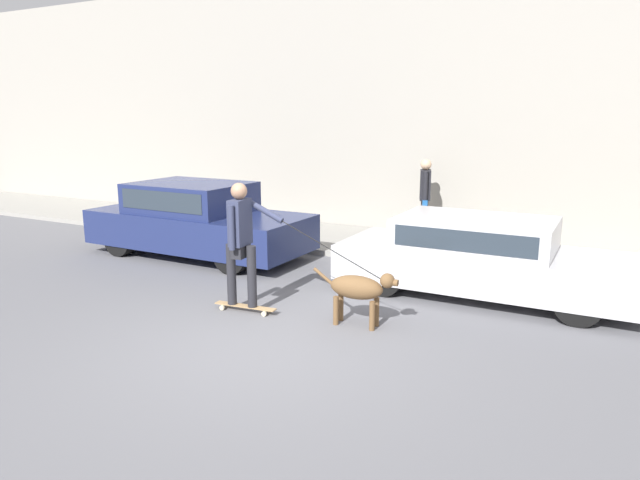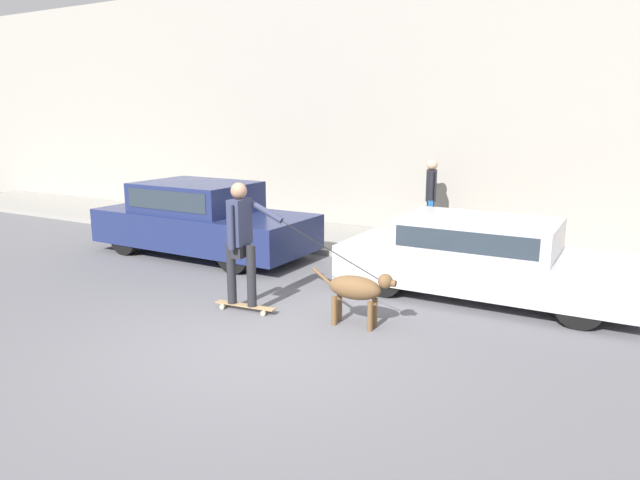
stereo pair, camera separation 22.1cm
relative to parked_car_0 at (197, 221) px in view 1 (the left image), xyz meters
The scene contains 8 objects.
ground_plane 4.81m from the parked_car_0, 41.89° to the right, with size 36.00×36.00×0.00m, color slate.
back_wall 5.62m from the parked_car_0, 46.70° to the left, with size 32.00×0.30×5.77m.
sidewalk_curb 4.28m from the parked_car_0, 33.23° to the left, with size 30.00×2.54×0.10m.
parked_car_0 is the anchor object (origin of this frame).
parked_car_1 5.40m from the parked_car_0, ahead, with size 4.32×1.68×1.17m.
dog 4.75m from the parked_car_0, 25.37° to the right, with size 1.15×0.35×0.74m.
skateboarder 3.51m from the parked_car_0, 40.50° to the right, with size 2.43×0.53×1.78m.
pedestrian_with_bag 4.62m from the parked_car_0, 39.05° to the left, with size 0.34×0.68×1.67m.
Camera 1 is at (3.53, -5.22, 2.65)m, focal length 32.00 mm.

